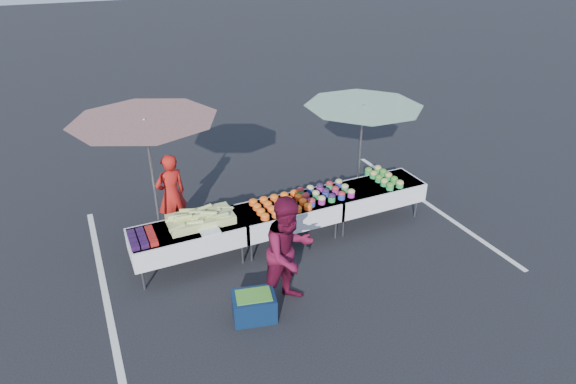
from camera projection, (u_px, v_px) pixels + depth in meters
name	position (u px, v px, depth m)	size (l,w,h in m)	color
ground	(288.00, 240.00, 8.76)	(80.00, 80.00, 0.00)	black
stripe_left	(104.00, 288.00, 7.58)	(0.10, 5.00, 0.00)	silver
stripe_right	(428.00, 204.00, 9.95)	(0.10, 5.00, 0.00)	silver
table_left	(188.00, 236.00, 7.82)	(1.86, 0.81, 0.75)	white
table_center	(288.00, 213.00, 8.49)	(1.86, 0.81, 0.75)	white
table_right	(374.00, 193.00, 9.16)	(1.86, 0.81, 0.75)	white
berry_punnets	(142.00, 238.00, 7.41)	(0.40, 0.54, 0.08)	black
corn_pile	(200.00, 219.00, 7.82)	(1.16, 0.57, 0.26)	#ADC364
plastic_bags	(210.00, 231.00, 7.60)	(0.30, 0.25, 0.05)	white
carrot_bowls	(280.00, 204.00, 8.32)	(0.95, 0.69, 0.11)	#FA571B
potato_cups	(326.00, 192.00, 8.65)	(0.94, 0.58, 0.16)	#243AAC
bean_baskets	(384.00, 177.00, 9.21)	(0.36, 0.86, 0.15)	green
vendor	(171.00, 194.00, 8.68)	(0.57, 0.37, 1.56)	red
customer	(289.00, 253.00, 6.89)	(0.86, 0.67, 1.78)	#5A0D26
umbrella_left	(146.00, 131.00, 7.60)	(2.43, 2.43, 2.40)	black
umbrella_right	(363.00, 115.00, 8.76)	(2.78, 2.78, 2.22)	black
storage_bin	(254.00, 306.00, 6.91)	(0.70, 0.57, 0.40)	#0C1F3E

